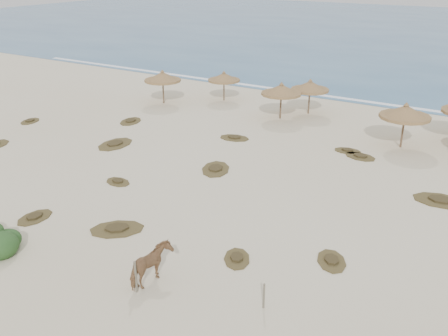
# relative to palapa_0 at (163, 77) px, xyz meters

# --- Properties ---
(ground) EXTENTS (160.00, 160.00, 0.00)m
(ground) POSITION_rel_palapa_0_xyz_m (10.85, -16.68, -2.18)
(ground) COLOR beige
(ground) RESTS_ON ground
(ocean) EXTENTS (200.00, 100.00, 0.01)m
(ocean) POSITION_rel_palapa_0_xyz_m (10.85, 58.32, -2.18)
(ocean) COLOR #2C5785
(ocean) RESTS_ON ground
(foam_line) EXTENTS (70.00, 0.60, 0.01)m
(foam_line) POSITION_rel_palapa_0_xyz_m (10.85, 9.32, -2.18)
(foam_line) COLOR white
(foam_line) RESTS_ON ground
(palapa_0) EXTENTS (3.18, 3.18, 2.81)m
(palapa_0) POSITION_rel_palapa_0_xyz_m (0.00, 0.00, 0.00)
(palapa_0) COLOR brown
(palapa_0) RESTS_ON ground
(palapa_1) EXTENTS (3.25, 3.25, 2.53)m
(palapa_1) POSITION_rel_palapa_0_xyz_m (3.82, 3.42, -0.22)
(palapa_1) COLOR brown
(palapa_1) RESTS_ON ground
(palapa_2) EXTENTS (3.79, 3.79, 2.80)m
(palapa_2) POSITION_rel_palapa_0_xyz_m (10.21, 1.17, -0.01)
(palapa_2) COLOR brown
(palapa_2) RESTS_ON ground
(palapa_3) EXTENTS (3.47, 3.47, 2.75)m
(palapa_3) POSITION_rel_palapa_0_xyz_m (11.51, 3.53, -0.05)
(palapa_3) COLOR brown
(palapa_3) RESTS_ON ground
(palapa_4) EXTENTS (3.29, 3.29, 2.97)m
(palapa_4) POSITION_rel_palapa_0_xyz_m (19.52, -0.43, 0.12)
(palapa_4) COLOR brown
(palapa_4) RESTS_ON ground
(horse) EXTENTS (0.87, 1.82, 1.52)m
(horse) POSITION_rel_palapa_0_xyz_m (15.23, -20.19, -1.42)
(horse) COLOR #916641
(horse) RESTS_ON ground
(fence_post_near) EXTENTS (0.12, 0.12, 1.28)m
(fence_post_near) POSITION_rel_palapa_0_xyz_m (15.10, -20.90, -1.54)
(fence_post_near) COLOR #6D6552
(fence_post_near) RESTS_ON ground
(fence_post_far) EXTENTS (0.09, 0.09, 0.98)m
(fence_post_far) POSITION_rel_palapa_0_xyz_m (19.42, -19.28, -1.69)
(fence_post_far) COLOR #6D6552
(fence_post_far) RESTS_ON ground
(scrub_1) EXTENTS (1.89, 2.79, 0.16)m
(scrub_1) POSITION_rel_palapa_0_xyz_m (3.61, -9.73, -2.13)
(scrub_1) COLOR brown
(scrub_1) RESTS_ON ground
(scrub_2) EXTENTS (1.66, 1.21, 0.16)m
(scrub_2) POSITION_rel_palapa_0_xyz_m (7.88, -14.08, -2.13)
(scrub_2) COLOR brown
(scrub_2) RESTS_ON ground
(scrub_3) EXTENTS (2.45, 2.86, 0.16)m
(scrub_3) POSITION_rel_palapa_0_xyz_m (11.42, -9.81, -2.13)
(scrub_3) COLOR brown
(scrub_3) RESTS_ON ground
(scrub_4) EXTENTS (1.85, 2.07, 0.16)m
(scrub_4) POSITION_rel_palapa_0_xyz_m (20.42, -15.34, -2.13)
(scrub_4) COLOR brown
(scrub_4) RESTS_ON ground
(scrub_5) EXTENTS (2.88, 2.07, 0.16)m
(scrub_5) POSITION_rel_palapa_0_xyz_m (23.14, -7.34, -2.13)
(scrub_5) COLOR brown
(scrub_5) RESTS_ON ground
(scrub_6) EXTENTS (1.93, 2.44, 0.16)m
(scrub_6) POSITION_rel_palapa_0_xyz_m (1.14, -5.44, -2.13)
(scrub_6) COLOR brown
(scrub_6) RESTS_ON ground
(scrub_7) EXTENTS (1.79, 1.28, 0.16)m
(scrub_7) POSITION_rel_palapa_0_xyz_m (16.88, -2.97, -2.13)
(scrub_7) COLOR brown
(scrub_7) RESTS_ON ground
(scrub_8) EXTENTS (1.62, 2.01, 0.16)m
(scrub_8) POSITION_rel_palapa_0_xyz_m (-5.23, -9.34, -2.13)
(scrub_8) COLOR brown
(scrub_8) RESTS_ON ground
(scrub_9) EXTENTS (2.86, 2.77, 0.16)m
(scrub_9) POSITION_rel_palapa_0_xyz_m (11.37, -17.92, -2.13)
(scrub_9) COLOR brown
(scrub_9) RESTS_ON ground
(scrub_10) EXTENTS (2.12, 1.57, 0.16)m
(scrub_10) POSITION_rel_palapa_0_xyz_m (17.87, -3.54, -2.13)
(scrub_10) COLOR brown
(scrub_10) RESTS_ON ground
(scrub_11) EXTENTS (1.22, 1.84, 0.16)m
(scrub_11) POSITION_rel_palapa_0_xyz_m (7.36, -19.12, -2.13)
(scrub_11) COLOR brown
(scrub_11) RESTS_ON ground
(scrub_12) EXTENTS (1.72, 1.92, 0.16)m
(scrub_12) POSITION_rel_palapa_0_xyz_m (17.12, -17.17, -2.13)
(scrub_12) COLOR brown
(scrub_12) RESTS_ON ground
(scrub_13) EXTENTS (2.23, 1.64, 0.16)m
(scrub_13) POSITION_rel_palapa_0_xyz_m (9.59, -4.60, -2.13)
(scrub_13) COLOR brown
(scrub_13) RESTS_ON ground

